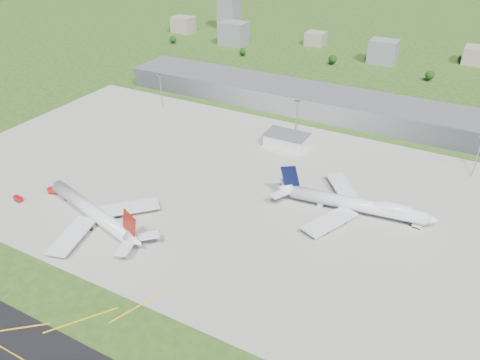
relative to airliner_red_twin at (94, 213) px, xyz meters
The scene contains 24 objects.
ground 176.66m from the airliner_red_twin, 77.08° to the left, with size 1400.00×1400.00×0.00m, color #284C17.
apron 79.61m from the airliner_red_twin, 51.45° to the left, with size 360.00×190.00×0.08m, color gray.
terminal 191.22m from the airliner_red_twin, 78.09° to the left, with size 300.00×42.00×15.00m, color gray.
ops_building 131.75m from the airliner_red_twin, 67.94° to the left, with size 26.00×16.00×8.00m, color silver.
mast_west 150.33m from the airliner_red_twin, 113.82° to the left, with size 3.50×2.00×25.90m.
mast_center 146.23m from the airliner_red_twin, 70.16° to the left, with size 3.50×2.00×25.90m.
mast_east 210.64m from the airliner_red_twin, 40.68° to the left, with size 3.50×2.00×25.90m.
airliner_red_twin is the anchor object (origin of this frame).
airliner_blue_quad 130.22m from the airliner_red_twin, 31.48° to the left, with size 81.39×63.44×21.26m.
fire_truck 39.83m from the airliner_red_twin, 165.96° to the left, with size 7.66×5.09×3.22m.
crash_tender 49.98m from the airliner_red_twin, behind, with size 5.47×2.75×2.83m.
tug_yellow 32.43m from the airliner_red_twin, 12.14° to the left, with size 4.44×3.35×1.93m.
van_white_near 115.32m from the airliner_red_twin, 35.70° to the left, with size 3.34×5.87×2.79m.
van_white_far 157.70m from the airliner_red_twin, 26.68° to the left, with size 4.69×2.52×2.36m.
bldg_far_w 386.82m from the airliner_red_twin, 117.82° to the left, with size 24.00×20.00×18.00m, color gray.
bldg_w 337.47m from the airliner_red_twin, 107.33° to the left, with size 28.00×22.00×24.00m, color slate.
bldg_cw 362.68m from the airliner_red_twin, 93.24° to the left, with size 20.00×18.00×14.00m, color gray.
bldg_c 337.42m from the airliner_red_twin, 79.85° to the left, with size 26.00×20.00×22.00m, color slate.
bldg_ce 397.38m from the airliner_red_twin, 69.45° to the left, with size 22.00×24.00×16.00m, color gray.
bldg_tall_w 407.44m from the airliner_red_twin, 110.19° to the left, with size 22.00×20.00×44.00m, color slate.
tree_far_w 333.30m from the airliner_red_twin, 118.79° to the left, with size 7.20×7.20×8.80m.
tree_w 295.63m from the airliner_red_twin, 103.80° to the left, with size 6.75×6.75×8.25m.
tree_c 302.72m from the airliner_red_twin, 86.31° to the left, with size 8.10×8.10×9.90m.
tree_e 316.62m from the airliner_red_twin, 69.77° to the left, with size 7.65×7.65×9.35m.
Camera 1 is at (112.39, -153.33, 137.49)m, focal length 35.00 mm.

